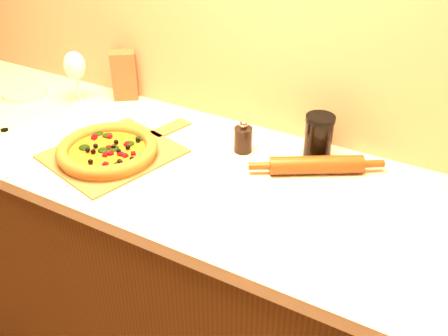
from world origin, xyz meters
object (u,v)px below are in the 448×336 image
pizza_peel (117,152)px  side_plate (25,92)px  rolling_pin (316,165)px  dark_jar (318,137)px  pepper_grinder (243,139)px  wine_glass (75,67)px  pizza (108,150)px

pizza_peel → side_plate: size_ratio=3.05×
rolling_pin → side_plate: rolling_pin is taller
pizza_peel → dark_jar: (0.55, 0.28, 0.07)m
pepper_grinder → rolling_pin: size_ratio=0.31×
pizza_peel → rolling_pin: size_ratio=1.49×
wine_glass → dark_jar: bearing=3.8°
rolling_pin → pepper_grinder: bearing=178.5°
dark_jar → pepper_grinder: bearing=-160.1°
dark_jar → pizza_peel: bearing=-152.8°
wine_glass → dark_jar: (0.92, 0.06, -0.07)m
rolling_pin → side_plate: 1.19m
pizza → wine_glass: 0.46m
pizza_peel → pepper_grinder: 0.40m
pepper_grinder → side_plate: bearing=-178.0°
pizza_peel → side_plate: (-0.60, 0.17, 0.00)m
pizza_peel → wine_glass: bearing=162.5°
pepper_grinder → dark_jar: (0.22, 0.08, 0.03)m
pizza_peel → side_plate: bearing=178.2°
pepper_grinder → side_plate: (-0.94, -0.03, -0.04)m
pizza_peel → pepper_grinder: (0.34, 0.21, 0.04)m
pizza_peel → pizza: 0.04m
wine_glass → dark_jar: wine_glass is taller
rolling_pin → wine_glass: (-0.95, 0.02, 0.11)m
pizza → wine_glass: bearing=144.1°
dark_jar → side_plate: dark_jar is taller
pizza_peel → rolling_pin: rolling_pin is taller
pizza_peel → dark_jar: 0.63m
pizza → side_plate: bearing=160.7°
rolling_pin → side_plate: (-1.19, -0.03, -0.02)m
side_plate → wine_glass: bearing=11.6°
pizza_peel → dark_jar: size_ratio=3.69×
pepper_grinder → wine_glass: (-0.70, 0.02, 0.10)m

